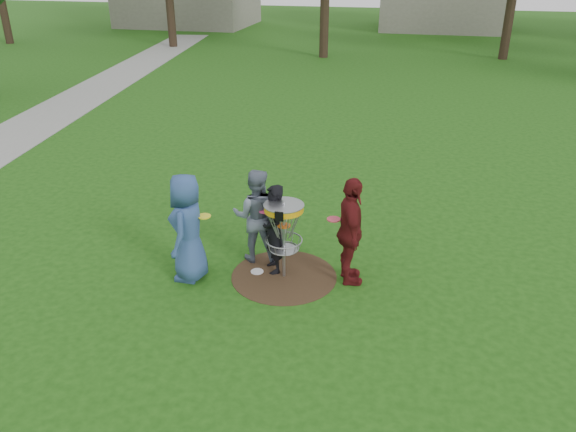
% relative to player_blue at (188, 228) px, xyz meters
% --- Properties ---
extents(ground, '(100.00, 100.00, 0.00)m').
position_rel_player_blue_xyz_m(ground, '(1.53, 0.35, -0.93)').
color(ground, '#19470F').
rests_on(ground, ground).
extents(dirt_patch, '(1.80, 1.80, 0.01)m').
position_rel_player_blue_xyz_m(dirt_patch, '(1.53, 0.35, -0.92)').
color(dirt_patch, '#47331E').
rests_on(dirt_patch, ground).
extents(concrete_path, '(7.75, 39.92, 0.02)m').
position_rel_player_blue_xyz_m(concrete_path, '(-8.47, 8.35, -0.92)').
color(concrete_path, '#9E9E99').
rests_on(concrete_path, ground).
extents(player_blue, '(0.64, 0.94, 1.85)m').
position_rel_player_blue_xyz_m(player_blue, '(0.00, 0.00, 0.00)').
color(player_blue, '#2E4B81').
rests_on(player_blue, ground).
extents(player_black, '(0.61, 0.69, 1.58)m').
position_rel_player_blue_xyz_m(player_black, '(1.32, 0.53, -0.14)').
color(player_black, black).
rests_on(player_black, ground).
extents(player_grey, '(0.93, 0.78, 1.70)m').
position_rel_player_blue_xyz_m(player_grey, '(0.92, 0.85, -0.08)').
color(player_grey, slate).
rests_on(player_grey, ground).
extents(player_maroon, '(0.71, 1.16, 1.84)m').
position_rel_player_blue_xyz_m(player_maroon, '(2.61, 0.46, -0.00)').
color(player_maroon, '#5D1516').
rests_on(player_maroon, ground).
extents(disc_on_grass, '(0.22, 0.22, 0.02)m').
position_rel_player_blue_xyz_m(disc_on_grass, '(1.05, 0.38, -0.92)').
color(disc_on_grass, silver).
rests_on(disc_on_grass, ground).
extents(disc_golf_basket, '(0.66, 0.67, 1.38)m').
position_rel_player_blue_xyz_m(disc_golf_basket, '(1.53, 0.35, 0.09)').
color(disc_golf_basket, '#9EA0A5').
rests_on(disc_golf_basket, ground).
extents(held_discs, '(2.28, 0.83, 0.19)m').
position_rel_player_blue_xyz_m(held_discs, '(1.32, 0.38, 0.14)').
color(held_discs, yellow).
rests_on(held_discs, ground).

